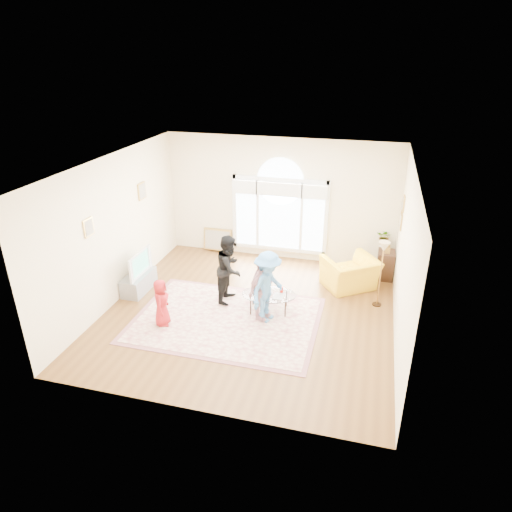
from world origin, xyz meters
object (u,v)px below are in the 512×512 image
(area_rug, at_px, (226,320))
(coffee_table, at_px, (269,295))
(armchair, at_px, (350,273))
(television, at_px, (137,263))
(tv_console, at_px, (139,282))

(area_rug, height_order, coffee_table, coffee_table)
(area_rug, relative_size, armchair, 3.15)
(area_rug, xyz_separation_m, television, (-2.36, 0.70, 0.69))
(area_rug, relative_size, television, 3.69)
(armchair, bearing_deg, television, -18.78)
(coffee_table, bearing_deg, area_rug, -151.50)
(television, bearing_deg, coffee_table, -2.30)
(television, bearing_deg, armchair, 16.54)
(tv_console, bearing_deg, area_rug, -16.48)
(area_rug, height_order, tv_console, tv_console)
(television, height_order, coffee_table, television)
(tv_console, xyz_separation_m, armchair, (4.73, 1.40, 0.16))
(tv_console, height_order, coffee_table, coffee_table)
(tv_console, bearing_deg, television, -0.00)
(tv_console, xyz_separation_m, television, (0.01, -0.00, 0.49))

